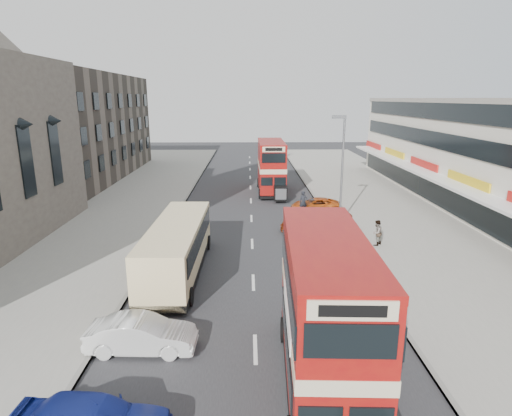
% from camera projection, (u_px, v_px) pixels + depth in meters
% --- Properties ---
extents(ground, '(160.00, 160.00, 0.00)m').
position_uv_depth(ground, '(256.00, 383.00, 14.12)').
color(ground, '#28282B').
rests_on(ground, ground).
extents(road_surface, '(12.00, 90.00, 0.01)m').
position_uv_depth(road_surface, '(251.00, 218.00, 33.47)').
color(road_surface, '#28282B').
rests_on(road_surface, ground).
extents(pavement_right, '(12.00, 90.00, 0.15)m').
position_uv_depth(pavement_right, '(401.00, 217.00, 33.67)').
color(pavement_right, gray).
rests_on(pavement_right, ground).
extents(pavement_left, '(12.00, 90.00, 0.15)m').
position_uv_depth(pavement_left, '(100.00, 218.00, 33.23)').
color(pavement_left, gray).
rests_on(pavement_left, ground).
extents(kerb_left, '(0.20, 90.00, 0.16)m').
position_uv_depth(kerb_left, '(175.00, 218.00, 33.34)').
color(kerb_left, gray).
rests_on(kerb_left, ground).
extents(kerb_right, '(0.20, 90.00, 0.16)m').
position_uv_depth(kerb_right, '(328.00, 217.00, 33.56)').
color(kerb_right, gray).
rests_on(kerb_right, ground).
extents(brick_terrace, '(14.00, 28.00, 12.00)m').
position_uv_depth(brick_terrace, '(61.00, 127.00, 48.96)').
color(brick_terrace, '#66594C').
rests_on(brick_terrace, ground).
extents(commercial_row, '(9.90, 46.20, 9.30)m').
position_uv_depth(commercial_row, '(493.00, 156.00, 34.58)').
color(commercial_row, beige).
rests_on(commercial_row, ground).
extents(street_lamp, '(1.00, 0.20, 8.12)m').
position_uv_depth(street_lamp, '(341.00, 162.00, 30.44)').
color(street_lamp, slate).
rests_on(street_lamp, ground).
extents(bus_main, '(2.78, 9.02, 4.92)m').
position_uv_depth(bus_main, '(325.00, 313.00, 13.51)').
color(bus_main, black).
rests_on(bus_main, ground).
extents(bus_second, '(2.51, 9.05, 4.98)m').
position_uv_depth(bus_second, '(271.00, 167.00, 42.20)').
color(bus_second, black).
rests_on(bus_second, ground).
extents(coach, '(2.72, 9.91, 2.62)m').
position_uv_depth(coach, '(177.00, 246.00, 22.67)').
color(coach, black).
rests_on(coach, ground).
extents(car_left_front, '(4.13, 1.57, 1.35)m').
position_uv_depth(car_left_front, '(142.00, 335.00, 15.81)').
color(car_left_front, silver).
rests_on(car_left_front, ground).
extents(car_right_a, '(5.02, 2.24, 1.43)m').
position_uv_depth(car_right_a, '(315.00, 222.00, 30.01)').
color(car_right_a, maroon).
rests_on(car_right_a, ground).
extents(car_right_b, '(4.19, 2.08, 1.14)m').
position_uv_depth(car_right_b, '(316.00, 205.00, 35.45)').
color(car_right_b, '#C25013').
rests_on(car_right_b, ground).
extents(pedestrian_near, '(0.74, 0.73, 1.68)m').
position_uv_depth(pedestrian_near, '(377.00, 233.00, 26.79)').
color(pedestrian_near, gray).
rests_on(pedestrian_near, pavement_right).
extents(cyclist, '(0.82, 1.85, 2.12)m').
position_uv_depth(cyclist, '(303.00, 208.00, 33.76)').
color(cyclist, gray).
rests_on(cyclist, ground).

